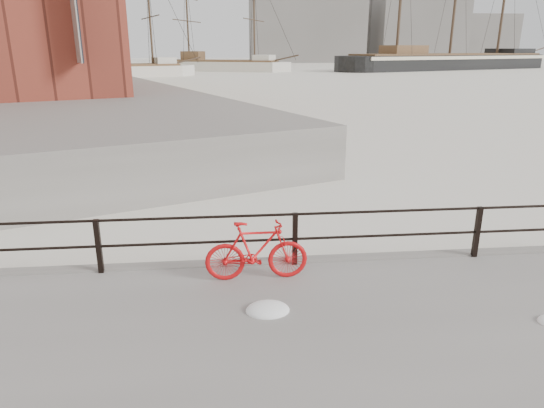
# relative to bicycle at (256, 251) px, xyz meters

# --- Properties ---
(ground) EXTENTS (400.00, 400.00, 0.00)m
(ground) POSITION_rel_bicycle_xyz_m (4.24, 0.69, -0.88)
(ground) COLOR white
(ground) RESTS_ON ground
(guardrail) EXTENTS (28.00, 0.10, 1.00)m
(guardrail) POSITION_rel_bicycle_xyz_m (4.24, 0.54, -0.03)
(guardrail) COLOR black
(guardrail) RESTS_ON promenade
(bicycle) EXTENTS (1.76, 0.27, 1.06)m
(bicycle) POSITION_rel_bicycle_xyz_m (0.00, 0.00, 0.00)
(bicycle) COLOR red
(bicycle) RESTS_ON promenade
(barque_black) EXTENTS (61.36, 38.37, 33.14)m
(barque_black) POSITION_rel_bicycle_xyz_m (44.20, 87.94, -0.88)
(barque_black) COLOR black
(barque_black) RESTS_ON ground
(schooner_mid) EXTENTS (30.37, 21.12, 20.21)m
(schooner_mid) POSITION_rel_bicycle_xyz_m (-0.48, 85.18, -0.88)
(schooner_mid) COLOR beige
(schooner_mid) RESTS_ON ground
(schooner_left) EXTENTS (28.25, 19.79, 19.46)m
(schooner_left) POSITION_rel_bicycle_xyz_m (-16.27, 67.76, -0.88)
(schooner_left) COLOR beige
(schooner_left) RESTS_ON ground
(industrial_west) EXTENTS (32.00, 18.00, 18.00)m
(industrial_west) POSITION_rel_bicycle_xyz_m (24.24, 140.69, 8.12)
(industrial_west) COLOR gray
(industrial_west) RESTS_ON ground
(industrial_mid) EXTENTS (26.00, 20.00, 24.00)m
(industrial_mid) POSITION_rel_bicycle_xyz_m (59.24, 145.69, 11.12)
(industrial_mid) COLOR gray
(industrial_mid) RESTS_ON ground
(industrial_east) EXTENTS (20.00, 16.00, 14.00)m
(industrial_east) POSITION_rel_bicycle_xyz_m (82.24, 150.69, 6.12)
(industrial_east) COLOR gray
(industrial_east) RESTS_ON ground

